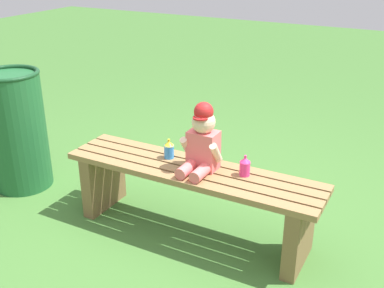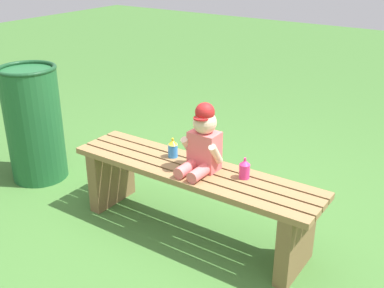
# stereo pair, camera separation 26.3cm
# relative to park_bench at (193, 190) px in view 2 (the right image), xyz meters

# --- Properties ---
(ground_plane) EXTENTS (16.00, 16.00, 0.00)m
(ground_plane) POSITION_rel_park_bench_xyz_m (0.00, 0.00, -0.30)
(ground_plane) COLOR #3D6B2D
(park_bench) EXTENTS (1.57, 0.37, 0.44)m
(park_bench) POSITION_rel_park_bench_xyz_m (0.00, 0.00, 0.00)
(park_bench) COLOR olive
(park_bench) RESTS_ON ground_plane
(child_figure) EXTENTS (0.23, 0.27, 0.40)m
(child_figure) POSITION_rel_park_bench_xyz_m (0.06, 0.02, 0.32)
(child_figure) COLOR #E56666
(child_figure) RESTS_ON park_bench
(sippy_cup_left) EXTENTS (0.06, 0.06, 0.12)m
(sippy_cup_left) POSITION_rel_park_bench_xyz_m (-0.19, 0.06, 0.20)
(sippy_cup_left) COLOR #338CE5
(sippy_cup_left) RESTS_ON park_bench
(sippy_cup_right) EXTENTS (0.06, 0.06, 0.12)m
(sippy_cup_right) POSITION_rel_park_bench_xyz_m (0.31, 0.06, 0.20)
(sippy_cup_right) COLOR #E5337F
(sippy_cup_right) RESTS_ON park_bench
(trash_bin) EXTENTS (0.42, 0.42, 0.86)m
(trash_bin) POSITION_rel_park_bench_xyz_m (-1.39, -0.03, 0.13)
(trash_bin) COLOR #1E592D
(trash_bin) RESTS_ON ground_plane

